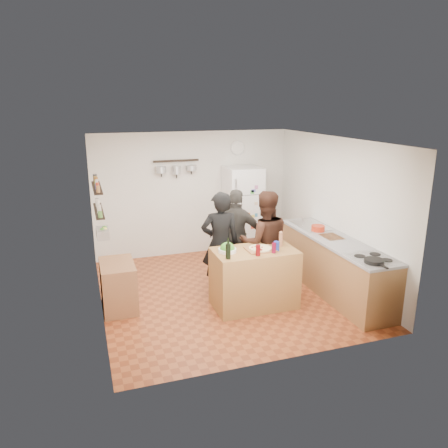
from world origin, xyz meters
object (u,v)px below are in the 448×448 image
object	(u,v)px
salad_bowl	(227,250)
wine_bottle	(228,251)
person_left	(220,243)
pepper_mill	(281,240)
person_center	(264,243)
fridge	(243,211)
side_table	(118,286)
skillet	(374,261)
wall_clock	(238,148)
salt_canister	(276,246)
red_bowl	(318,228)
person_back	(237,236)
counter_run	(334,266)
prep_island	(254,278)

from	to	relation	value
salad_bowl	wine_bottle	xyz separation A→B (m)	(-0.08, -0.27, 0.08)
person_left	pepper_mill	bearing A→B (deg)	152.41
person_center	fridge	distance (m)	1.96
person_center	side_table	distance (m)	2.39
person_left	skillet	bearing A→B (deg)	143.73
wall_clock	person_center	bearing A→B (deg)	-98.82
pepper_mill	salt_canister	xyz separation A→B (m)	(-0.15, -0.17, -0.03)
red_bowl	fridge	xyz separation A→B (m)	(-0.70, 1.81, -0.07)
person_center	person_back	size ratio (longest dim) A/B	1.04
salt_canister	wall_clock	world-z (taller)	wall_clock
pepper_mill	person_center	size ratio (longest dim) A/B	0.11
person_center	fridge	bearing A→B (deg)	-87.76
counter_run	skillet	xyz separation A→B (m)	(-0.10, -1.10, 0.50)
red_bowl	pepper_mill	bearing A→B (deg)	-151.89
counter_run	person_back	bearing A→B (deg)	144.97
red_bowl	fridge	world-z (taller)	fridge
person_left	side_table	bearing A→B (deg)	10.01
pepper_mill	counter_run	bearing A→B (deg)	0.68
pepper_mill	side_table	size ratio (longest dim) A/B	0.24
side_table	person_back	bearing A→B (deg)	12.18
salad_bowl	wine_bottle	size ratio (longest dim) A/B	1.22
person_left	salt_canister	bearing A→B (deg)	139.15
person_center	salt_canister	bearing A→B (deg)	97.65
side_table	skillet	bearing A→B (deg)	-25.80
salad_bowl	fridge	world-z (taller)	fridge
salad_bowl	person_left	distance (m)	0.58
pepper_mill	person_left	xyz separation A→B (m)	(-0.79, 0.57, -0.15)
fridge	salad_bowl	bearing A→B (deg)	-115.81
salt_canister	pepper_mill	bearing A→B (deg)	48.58
wall_clock	counter_run	bearing A→B (deg)	-74.08
wine_bottle	salt_canister	world-z (taller)	wine_bottle
salad_bowl	pepper_mill	bearing A→B (deg)	0.00
counter_run	salad_bowl	bearing A→B (deg)	-179.64
prep_island	wine_bottle	world-z (taller)	wine_bottle
prep_island	person_left	distance (m)	0.82
wine_bottle	person_back	xyz separation A→B (m)	(0.58, 1.24, -0.20)
pepper_mill	red_bowl	bearing A→B (deg)	28.11
pepper_mill	person_left	world-z (taller)	person_left
person_left	fridge	distance (m)	2.03
person_back	skillet	distance (m)	2.42
person_left	red_bowl	distance (m)	1.75
wine_bottle	salt_canister	distance (m)	0.81
person_back	pepper_mill	bearing A→B (deg)	143.45
wine_bottle	person_left	distance (m)	0.87
pepper_mill	red_bowl	distance (m)	1.08
person_back	skillet	xyz separation A→B (m)	(1.27, -2.06, 0.13)
pepper_mill	side_table	xyz separation A→B (m)	(-2.44, 0.52, -0.64)
wine_bottle	person_left	size ratio (longest dim) A/B	0.13
prep_island	wine_bottle	bearing A→B (deg)	-156.25
person_center	person_back	xyz separation A→B (m)	(-0.27, 0.59, -0.04)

